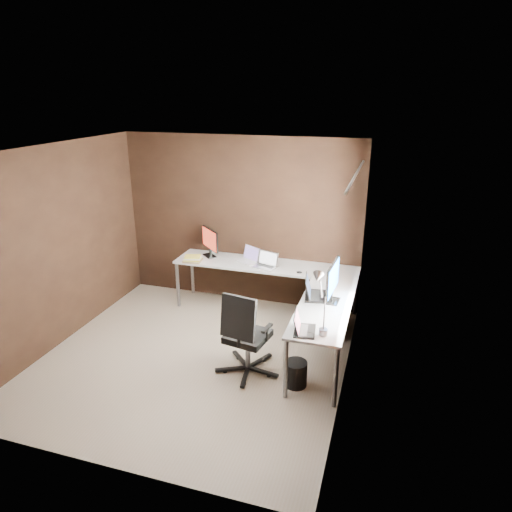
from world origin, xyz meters
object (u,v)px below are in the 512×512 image
Objects in this scene: laptop_black_small at (302,327)px; wastebasket at (296,374)px; laptop_silver at (266,264)px; monitor_left at (210,241)px; office_chair at (246,349)px; drawer_pedestal at (326,310)px; monitor_right at (333,280)px; book_stack at (193,259)px; desk_lamp at (320,295)px; laptop_black_big at (313,293)px; laptop_white at (249,258)px.

laptop_black_small reaches higher than wastebasket.
laptop_silver is at bearing 19.84° from laptop_black_small.
monitor_left is 0.41× the size of office_chair.
drawer_pedestal is 1.02× the size of monitor_right.
wastebasket is (-0.06, 0.08, -0.63)m from laptop_black_small.
drawer_pedestal is 2.06m from book_stack.
monitor_left is 2.57m from laptop_black_small.
desk_lamp reaches higher than office_chair.
monitor_left reaches higher than laptop_black_big.
drawer_pedestal is 1.07m from laptop_silver.
book_stack reaches higher than drawer_pedestal.
laptop_black_big is at bearing -28.27° from laptop_silver.
book_stack is (-0.78, -0.25, -0.01)m from laptop_white.
laptop_black_big is 0.87m from laptop_black_small.
office_chair reaches higher than laptop_white.
office_chair is (0.19, -1.51, -0.47)m from laptop_silver.
laptop_black_big is 1.45× the size of wastebasket.
monitor_right is at bearing -114.98° from laptop_black_big.
monitor_right reaches higher than laptop_silver.
laptop_black_big reaches higher than laptop_silver.
office_chair is (-0.85, -0.65, -0.70)m from monitor_right.
laptop_silver is (0.92, -0.18, -0.19)m from monitor_left.
book_stack is at bearing -158.45° from laptop_silver.
laptop_black_big is at bearing 58.86° from office_chair.
desk_lamp is (1.31, -1.74, 0.37)m from laptop_white.
wastebasket is at bearing 30.25° from laptop_black_small.
laptop_white is 1.45m from laptop_black_big.
desk_lamp reaches higher than laptop_silver.
laptop_black_small is at bearing -27.33° from laptop_white.
laptop_black_small is 0.41m from desk_lamp.
drawer_pedestal is at bearing 16.04° from monitor_right.
office_chair is (-0.82, 0.10, -0.84)m from desk_lamp.
laptop_black_big is at bearing -100.97° from drawer_pedestal.
monitor_left reaches higher than drawer_pedestal.
book_stack is 0.27× the size of office_chair.
drawer_pedestal reaches higher than wastebasket.
office_chair reaches higher than laptop_black_big.
book_stack is at bearing 141.91° from wastebasket.
laptop_black_big reaches higher than drawer_pedestal.
office_chair is at bearing -43.35° from laptop_white.
drawer_pedestal is 1.41× the size of monitor_left.
laptop_white is 1.14× the size of laptop_black_small.
office_chair reaches higher than laptop_black_small.
monitor_right reaches higher than office_chair.
laptop_silver is 0.55× the size of desk_lamp.
laptop_white is at bearing 171.08° from laptop_silver.
drawer_pedestal is 2.11× the size of book_stack.
monitor_right is at bearing 70.44° from wastebasket.
book_stack reaches higher than wastebasket.
monitor_left is 0.72× the size of monitor_right.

